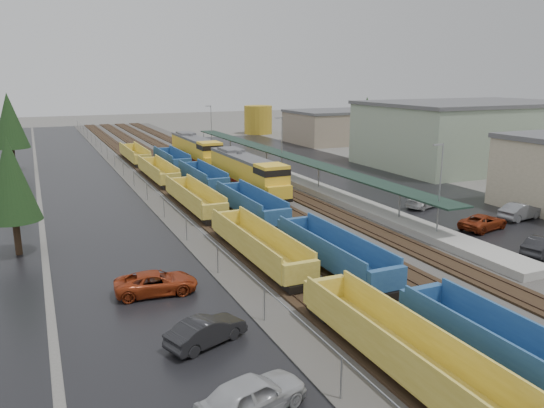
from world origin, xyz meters
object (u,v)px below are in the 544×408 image
Objects in this scene: locomotive_lead at (247,172)px; well_string_yellow at (221,219)px; well_string_blue at (285,226)px; parked_car_east_b at (483,222)px; parked_car_west_a at (252,396)px; parked_car_east_c at (424,201)px; parked_car_west_b at (206,331)px; parked_car_east_a at (543,246)px; locomotive_trail at (196,150)px; parked_car_east_e at (520,212)px; parked_car_west_c at (156,283)px; storage_tank at (258,120)px.

well_string_yellow is (-8.00, -13.83, -1.22)m from locomotive_lead.
well_string_blue reaches higher than parked_car_east_b.
parked_car_west_a is at bearing -106.18° from well_string_yellow.
parked_car_west_b is at bearing 105.31° from parked_car_east_c.
parked_car_west_a is at bearing 158.43° from parked_car_west_b.
well_string_blue is at bearing -102.28° from locomotive_lead.
well_string_blue is 19.12× the size of parked_car_east_c.
parked_car_east_c is (1.77, 15.53, -0.05)m from parked_car_east_a.
locomotive_trail is 4.05× the size of parked_car_east_e.
locomotive_trail is at bearing -13.57° from parked_car_west_c.
parked_car_east_c is (21.85, -0.46, -0.44)m from well_string_yellow.
parked_car_east_e is at bearing -93.54° from parked_car_west_b.
well_string_yellow is at bearing 131.34° from well_string_blue.
parked_car_east_e is (35.04, 3.36, 0.08)m from parked_car_west_c.
well_string_yellow is at bearing -102.94° from locomotive_trail.
storage_tank is at bearing -45.35° from parked_car_west_b.
parked_car_west_b reaches higher than parked_car_east_c.
parked_car_east_a is 15.63m from parked_car_east_c.
well_string_blue is 18.89× the size of parked_car_east_e.
well_string_blue is 13.92× the size of storage_tank.
locomotive_trail is at bearing 4.59° from parked_car_east_c.
well_string_blue is 13.85m from parked_car_west_c.
parked_car_east_a is at bearing -105.39° from parked_car_west_b.
well_string_yellow is 28.10m from parked_car_east_e.
storage_tank is 82.41m from parked_car_east_b.
well_string_blue is 18.03m from parked_car_west_b.
parked_car_west_b is 30.01m from parked_car_east_b.
parked_car_west_c is at bearing -150.85° from well_string_blue.
locomotive_lead is 35.93m from parked_car_west_b.
storage_tank is 1.37× the size of parked_car_east_c.
parked_car_east_c is at bearing -68.58° from locomotive_trail.
locomotive_trail reaches higher than parked_car_west_b.
well_string_yellow is 21.90× the size of parked_car_east_a.
parked_car_west_c is at bearing -12.86° from parked_car_west_a.
locomotive_lead is 64.04m from storage_tank.
parked_car_west_b reaches higher than parked_car_east_b.
parked_car_west_c is 1.08× the size of parked_car_east_c.
parked_car_west_b is 0.97× the size of parked_car_east_a.
well_string_blue is at bearing -55.19° from parked_car_west_c.
storage_tank is 80.64m from parked_car_east_e.
parked_car_east_b is (17.23, -4.46, -0.47)m from well_string_blue.
storage_tank reaches higher than parked_car_west_b.
parked_car_west_b is at bearing -115.00° from locomotive_lead.
parked_car_east_a is 0.93× the size of parked_car_east_e.
storage_tank is (25.94, 58.54, 0.90)m from locomotive_lead.
parked_car_east_e is (22.95, -3.38, -0.37)m from well_string_blue.
parked_car_east_a is (27.25, 2.71, 0.02)m from parked_car_west_b.
parked_car_west_a is at bearing -170.72° from parked_car_west_c.
storage_tank is at bearing -39.41° from parked_car_west_a.
parked_car_west_a is at bearing 107.20° from parked_car_east_b.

